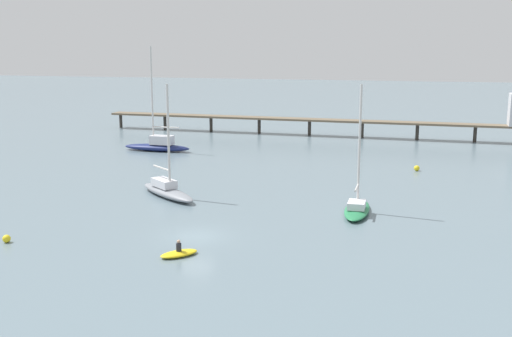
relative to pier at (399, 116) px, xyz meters
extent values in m
plane|color=slate|center=(-13.45, -52.21, -3.45)|extent=(400.00, 400.00, 0.00)
cube|color=brown|center=(-13.45, 0.43, -1.01)|extent=(66.75, 4.75, 0.30)
cylinder|color=#38332D|center=(-45.78, 1.48, -2.31)|extent=(0.50, 0.50, 2.30)
cylinder|color=#38332D|center=(-37.70, 1.21, -2.31)|extent=(0.50, 0.50, 2.30)
cylinder|color=#38332D|center=(-29.62, 0.95, -2.31)|extent=(0.50, 0.50, 2.30)
cylinder|color=#38332D|center=(-21.53, 0.69, -2.31)|extent=(0.50, 0.50, 2.30)
cylinder|color=#38332D|center=(-13.45, 0.43, -2.31)|extent=(0.50, 0.50, 2.30)
cylinder|color=#38332D|center=(-5.37, 0.17, -2.31)|extent=(0.50, 0.50, 2.30)
cylinder|color=#38332D|center=(2.72, -0.09, -2.31)|extent=(0.50, 0.50, 2.30)
cylinder|color=#38332D|center=(10.80, -0.35, -2.31)|extent=(0.50, 0.50, 2.30)
ellipsoid|color=gray|center=(-20.02, -41.41, -3.05)|extent=(7.86, 6.90, 0.82)
cube|color=silver|center=(-20.56, -40.98, -2.27)|extent=(3.02, 2.81, 0.73)
cylinder|color=silver|center=(-19.69, -41.69, 2.19)|extent=(0.22, 0.22, 9.66)
cylinder|color=silver|center=(-20.86, -40.73, -0.90)|extent=(2.45, 2.04, 0.18)
ellipsoid|color=#287F4C|center=(-2.41, -42.87, -3.17)|extent=(2.07, 6.93, 0.57)
cube|color=silver|center=(-2.41, -43.42, -2.60)|extent=(1.43, 1.97, 0.58)
cylinder|color=silver|center=(-2.40, -42.52, 2.22)|extent=(0.20, 0.20, 10.22)
cylinder|color=silver|center=(-2.41, -43.80, -1.05)|extent=(0.18, 2.56, 0.16)
ellipsoid|color=navy|center=(-30.84, -18.44, -3.00)|extent=(9.25, 2.43, 0.92)
cube|color=silver|center=(-30.10, -18.45, -1.95)|extent=(3.06, 1.61, 1.17)
cylinder|color=silver|center=(-31.30, -18.42, 3.85)|extent=(0.23, 0.23, 12.77)
cylinder|color=silver|center=(-29.46, -18.47, -0.24)|extent=(3.67, 0.28, 0.18)
ellipsoid|color=yellow|center=(-13.10, -56.61, -3.28)|extent=(2.70, 2.73, 0.35)
cylinder|color=#26262D|center=(-13.10, -56.61, -2.83)|extent=(0.51, 0.51, 0.55)
sphere|color=tan|center=(-13.10, -56.61, -2.43)|extent=(0.24, 0.24, 0.24)
sphere|color=yellow|center=(-26.14, -56.91, -3.16)|extent=(0.58, 0.58, 0.58)
sphere|color=yellow|center=(2.57, -23.56, -3.14)|extent=(0.63, 0.63, 0.63)
camera|label=1|loc=(1.52, -93.80, 10.61)|focal=43.45mm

